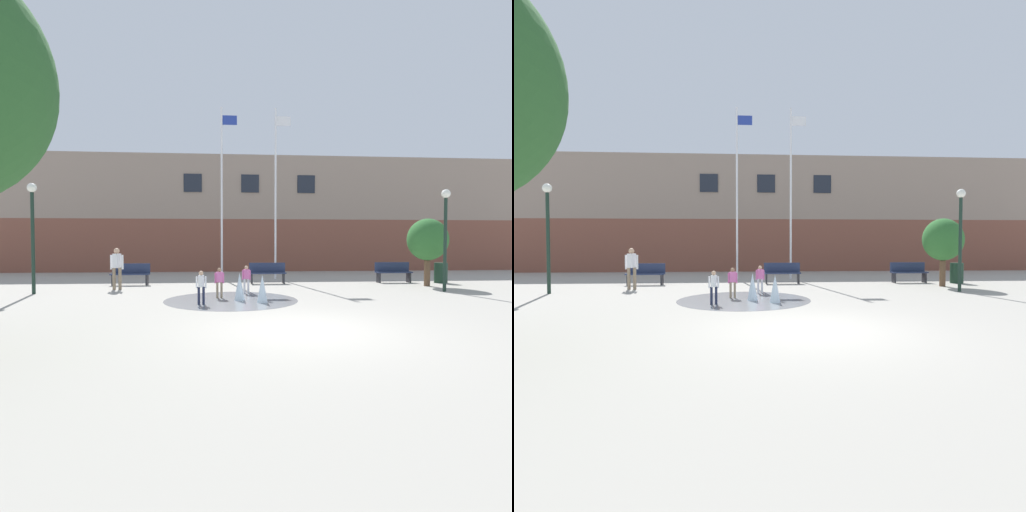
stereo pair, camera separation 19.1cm
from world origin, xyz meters
TOP-DOWN VIEW (x-y plane):
  - ground_plane at (0.00, 0.00)m, footprint 100.00×100.00m
  - library_building at (0.00, 19.56)m, footprint 36.00×6.05m
  - splash_fountain at (-1.05, 4.19)m, footprint 4.18×4.18m
  - park_bench_under_left_flagpole at (-5.58, 9.17)m, footprint 1.60×0.44m
  - park_bench_center at (0.29, 9.28)m, footprint 1.60×0.44m
  - park_bench_far_right at (6.00, 9.32)m, footprint 1.60×0.44m
  - adult_in_red at (-5.70, 7.49)m, footprint 0.50×0.37m
  - child_in_fountain at (-0.82, 5.95)m, footprint 0.31×0.22m
  - child_running at (-2.27, 3.51)m, footprint 0.31×0.23m
  - child_with_pink_shirt at (-1.76, 4.84)m, footprint 0.31×0.15m
  - flagpole_left at (-1.69, 11.50)m, footprint 0.80×0.10m
  - flagpole_right at (0.95, 11.50)m, footprint 0.80×0.10m
  - lamp_post_left_lane at (-8.26, 6.40)m, footprint 0.32×0.32m
  - lamp_post_right_lane at (6.50, 5.97)m, footprint 0.32×0.32m
  - trash_can at (8.04, 8.95)m, footprint 0.56×0.56m
  - street_tree_near_building at (6.77, 7.75)m, footprint 1.62×1.62m

SIDE VIEW (x-z plane):
  - ground_plane at x=0.00m, z-range 0.00..0.00m
  - splash_fountain at x=-1.05m, z-range -0.18..0.68m
  - trash_can at x=8.04m, z-range 0.00..0.90m
  - park_bench_under_left_flagpole at x=-5.58m, z-range 0.02..0.93m
  - park_bench_center at x=0.29m, z-range 0.02..0.93m
  - park_bench_far_right at x=6.00m, z-range 0.02..0.93m
  - child_in_fountain at x=-0.82m, z-range 0.09..1.07m
  - child_running at x=-2.27m, z-range 0.09..1.07m
  - child_with_pink_shirt at x=-1.76m, z-range 0.09..1.07m
  - adult_in_red at x=-5.70m, z-range 0.14..1.73m
  - street_tree_near_building at x=6.77m, z-range 0.51..3.31m
  - lamp_post_right_lane at x=6.50m, z-range 0.59..4.34m
  - lamp_post_left_lane at x=-8.26m, z-range 0.60..4.46m
  - library_building at x=0.00m, z-range 0.00..7.22m
  - flagpole_left at x=-1.69m, z-range 0.25..8.61m
  - flagpole_right at x=0.95m, z-range 0.25..8.63m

